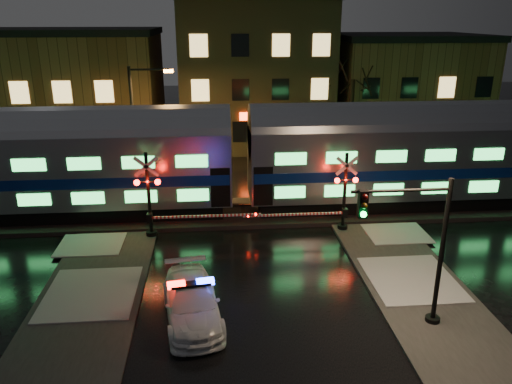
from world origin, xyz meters
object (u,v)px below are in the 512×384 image
(crossing_signal_left, at_px, (156,204))
(streetlight, at_px, (138,123))
(crossing_signal_right, at_px, (338,200))
(police_car, at_px, (192,302))
(traffic_light, at_px, (418,252))

(crossing_signal_left, height_order, streetlight, streetlight)
(crossing_signal_right, xyz_separation_m, crossing_signal_left, (-8.98, 0.01, 0.11))
(police_car, distance_m, crossing_signal_right, 10.14)
(crossing_signal_left, height_order, traffic_light, traffic_light)
(police_car, distance_m, streetlight, 14.81)
(crossing_signal_right, relative_size, crossing_signal_left, 0.94)
(traffic_light, relative_size, streetlight, 0.71)
(police_car, relative_size, streetlight, 0.64)
(police_car, height_order, traffic_light, traffic_light)
(police_car, relative_size, traffic_light, 0.90)
(police_car, xyz_separation_m, streetlight, (-3.49, 13.90, 3.76))
(crossing_signal_left, xyz_separation_m, traffic_light, (9.63, -8.33, 1.11))
(crossing_signal_left, relative_size, streetlight, 0.80)
(police_car, bearing_deg, streetlight, 96.06)
(police_car, relative_size, crossing_signal_left, 0.80)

